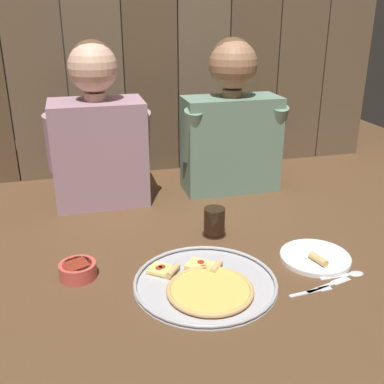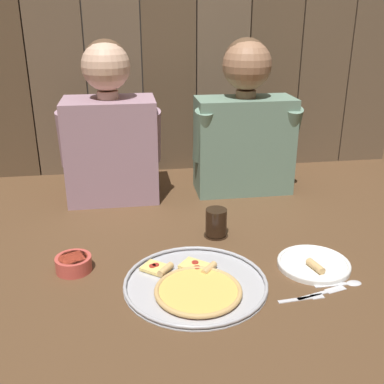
% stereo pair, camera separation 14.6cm
% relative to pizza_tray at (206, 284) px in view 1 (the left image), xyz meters
% --- Properties ---
extents(ground_plane, '(3.20, 3.20, 0.00)m').
position_rel_pizza_tray_xyz_m(ground_plane, '(0.04, 0.17, -0.01)').
color(ground_plane, brown).
extents(pizza_tray, '(0.40, 0.40, 0.03)m').
position_rel_pizza_tray_xyz_m(pizza_tray, '(0.00, 0.00, 0.00)').
color(pizza_tray, '#B2B2B7').
rests_on(pizza_tray, ground).
extents(dinner_plate, '(0.22, 0.22, 0.03)m').
position_rel_pizza_tray_xyz_m(dinner_plate, '(0.37, 0.06, -0.00)').
color(dinner_plate, white).
rests_on(dinner_plate, ground).
extents(drinking_glass, '(0.08, 0.08, 0.10)m').
position_rel_pizza_tray_xyz_m(drinking_glass, '(0.12, 0.30, 0.04)').
color(drinking_glass, black).
rests_on(drinking_glass, ground).
extents(dipping_bowl, '(0.11, 0.11, 0.04)m').
position_rel_pizza_tray_xyz_m(dipping_bowl, '(-0.34, 0.14, 0.02)').
color(dipping_bowl, '#CC4C42').
rests_on(dipping_bowl, ground).
extents(table_fork, '(0.13, 0.03, 0.01)m').
position_rel_pizza_tray_xyz_m(table_fork, '(0.28, -0.10, -0.01)').
color(table_fork, silver).
rests_on(table_fork, ground).
extents(table_knife, '(0.15, 0.05, 0.01)m').
position_rel_pizza_tray_xyz_m(table_knife, '(0.34, -0.08, -0.01)').
color(table_knife, silver).
rests_on(table_knife, ground).
extents(table_spoon, '(0.14, 0.03, 0.01)m').
position_rel_pizza_tray_xyz_m(table_spoon, '(0.42, -0.04, -0.01)').
color(table_spoon, silver).
rests_on(table_spoon, ground).
extents(diner_left, '(0.39, 0.23, 0.62)m').
position_rel_pizza_tray_xyz_m(diner_left, '(-0.23, 0.71, 0.27)').
color(diner_left, gray).
rests_on(diner_left, ground).
extents(diner_right, '(0.43, 0.21, 0.62)m').
position_rel_pizza_tray_xyz_m(diner_right, '(0.31, 0.71, 0.29)').
color(diner_right, slate).
rests_on(diner_right, ground).
extents(wooden_backdrop_wall, '(2.19, 0.03, 1.16)m').
position_rel_pizza_tray_xyz_m(wooden_backdrop_wall, '(0.04, 1.04, 0.57)').
color(wooden_backdrop_wall, '#4E3925').
rests_on(wooden_backdrop_wall, ground).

